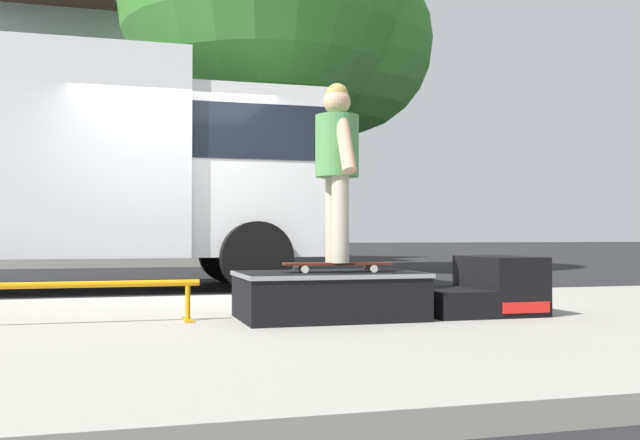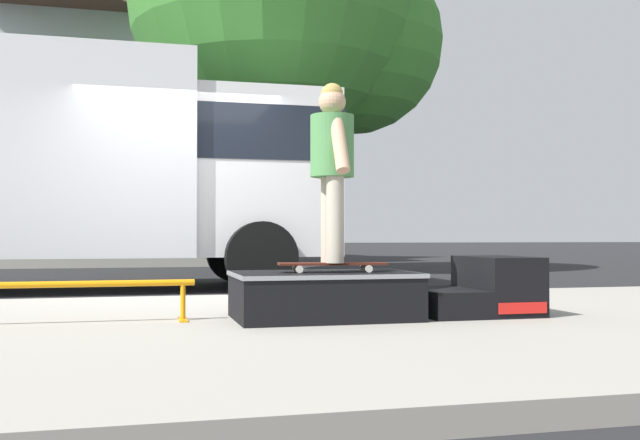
{
  "view_description": "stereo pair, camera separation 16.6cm",
  "coord_description": "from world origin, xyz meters",
  "px_view_note": "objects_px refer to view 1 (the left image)",
  "views": [
    {
      "loc": [
        -0.68,
        -7.81,
        0.71
      ],
      "look_at": [
        1.12,
        -1.44,
        0.86
      ],
      "focal_mm": 40.57,
      "sensor_mm": 36.0,
      "label": 1
    },
    {
      "loc": [
        -0.52,
        -7.85,
        0.71
      ],
      "look_at": [
        1.12,
        -1.44,
        0.86
      ],
      "focal_mm": 40.57,
      "sensor_mm": 36.0,
      "label": 2
    }
  ],
  "objects_px": {
    "street_tree_main": "(282,11)",
    "skate_box": "(329,294)",
    "skater_kid": "(337,157)",
    "grind_rail": "(76,291)",
    "skateboard": "(337,264)",
    "box_truck": "(66,161)",
    "kicker_ramp": "(484,290)"
  },
  "relations": [
    {
      "from": "skate_box",
      "to": "street_tree_main",
      "type": "distance_m",
      "value": 10.1
    },
    {
      "from": "skate_box",
      "to": "kicker_ramp",
      "type": "height_order",
      "value": "kicker_ramp"
    },
    {
      "from": "box_truck",
      "to": "street_tree_main",
      "type": "relative_size",
      "value": 0.85
    },
    {
      "from": "kicker_ramp",
      "to": "street_tree_main",
      "type": "relative_size",
      "value": 0.11
    },
    {
      "from": "kicker_ramp",
      "to": "skateboard",
      "type": "relative_size",
      "value": 1.09
    },
    {
      "from": "kicker_ramp",
      "to": "box_truck",
      "type": "bearing_deg",
      "value": 123.85
    },
    {
      "from": "kicker_ramp",
      "to": "street_tree_main",
      "type": "bearing_deg",
      "value": 87.56
    },
    {
      "from": "grind_rail",
      "to": "street_tree_main",
      "type": "xyz_separation_m",
      "value": [
        3.34,
        8.58,
        4.78
      ]
    },
    {
      "from": "kicker_ramp",
      "to": "skater_kid",
      "type": "relative_size",
      "value": 0.67
    },
    {
      "from": "skateboard",
      "to": "skater_kid",
      "type": "xyz_separation_m",
      "value": [
        0.0,
        -0.0,
        0.78
      ]
    },
    {
      "from": "skater_kid",
      "to": "street_tree_main",
      "type": "height_order",
      "value": "street_tree_main"
    },
    {
      "from": "skate_box",
      "to": "skateboard",
      "type": "relative_size",
      "value": 1.63
    },
    {
      "from": "skateboard",
      "to": "street_tree_main",
      "type": "bearing_deg",
      "value": 79.92
    },
    {
      "from": "box_truck",
      "to": "skate_box",
      "type": "bearing_deg",
      "value": -67.06
    },
    {
      "from": "grind_rail",
      "to": "skateboard",
      "type": "xyz_separation_m",
      "value": [
        1.79,
        -0.16,
        0.17
      ]
    },
    {
      "from": "skate_box",
      "to": "skater_kid",
      "type": "xyz_separation_m",
      "value": [
        0.06,
        -0.01,
        0.99
      ]
    },
    {
      "from": "grind_rail",
      "to": "skater_kid",
      "type": "xyz_separation_m",
      "value": [
        1.79,
        -0.16,
        0.95
      ]
    },
    {
      "from": "kicker_ramp",
      "to": "skater_kid",
      "type": "xyz_separation_m",
      "value": [
        -1.18,
        -0.01,
        0.99
      ]
    },
    {
      "from": "skate_box",
      "to": "street_tree_main",
      "type": "relative_size",
      "value": 0.16
    },
    {
      "from": "skater_kid",
      "to": "grind_rail",
      "type": "bearing_deg",
      "value": 175.04
    },
    {
      "from": "skateboard",
      "to": "street_tree_main",
      "type": "distance_m",
      "value": 10.0
    },
    {
      "from": "skate_box",
      "to": "grind_rail",
      "type": "distance_m",
      "value": 1.74
    },
    {
      "from": "skate_box",
      "to": "street_tree_main",
      "type": "xyz_separation_m",
      "value": [
        1.61,
        8.72,
        4.82
      ]
    },
    {
      "from": "kicker_ramp",
      "to": "street_tree_main",
      "type": "height_order",
      "value": "street_tree_main"
    },
    {
      "from": "street_tree_main",
      "to": "skate_box",
      "type": "bearing_deg",
      "value": -100.49
    },
    {
      "from": "kicker_ramp",
      "to": "grind_rail",
      "type": "relative_size",
      "value": 0.53
    },
    {
      "from": "skater_kid",
      "to": "street_tree_main",
      "type": "xyz_separation_m",
      "value": [
        1.55,
        8.73,
        3.84
      ]
    },
    {
      "from": "grind_rail",
      "to": "kicker_ramp",
      "type": "bearing_deg",
      "value": -2.84
    },
    {
      "from": "skate_box",
      "to": "box_truck",
      "type": "height_order",
      "value": "box_truck"
    },
    {
      "from": "skater_kid",
      "to": "skate_box",
      "type": "bearing_deg",
      "value": 172.45
    },
    {
      "from": "skateboard",
      "to": "skater_kid",
      "type": "bearing_deg",
      "value": -75.96
    },
    {
      "from": "grind_rail",
      "to": "box_truck",
      "type": "xyz_separation_m",
      "value": [
        -0.39,
        4.87,
        1.36
      ]
    }
  ]
}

